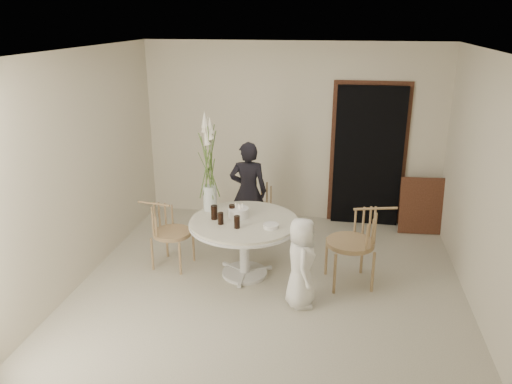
% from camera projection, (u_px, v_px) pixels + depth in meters
% --- Properties ---
extents(ground, '(4.50, 4.50, 0.00)m').
position_uv_depth(ground, '(270.00, 287.00, 5.91)').
color(ground, beige).
rests_on(ground, ground).
extents(room_shell, '(4.50, 4.50, 4.50)m').
position_uv_depth(room_shell, '(271.00, 155.00, 5.37)').
color(room_shell, white).
rests_on(room_shell, ground).
extents(doorway, '(1.00, 0.10, 2.10)m').
position_uv_depth(doorway, '(368.00, 157.00, 7.41)').
color(doorway, black).
rests_on(doorway, ground).
extents(door_trim, '(1.12, 0.03, 2.22)m').
position_uv_depth(door_trim, '(368.00, 152.00, 7.43)').
color(door_trim, brown).
rests_on(door_trim, ground).
extents(table, '(1.33, 1.33, 0.73)m').
position_uv_depth(table, '(244.00, 229.00, 5.99)').
color(table, silver).
rests_on(table, ground).
extents(picture_frame, '(0.64, 0.23, 0.83)m').
position_uv_depth(picture_frame, '(421.00, 206.00, 7.27)').
color(picture_frame, brown).
rests_on(picture_frame, ground).
extents(chair_far, '(0.54, 0.57, 0.86)m').
position_uv_depth(chair_far, '(256.00, 199.00, 7.12)').
color(chair_far, '#A77E5B').
rests_on(chair_far, ground).
extents(chair_right, '(0.66, 0.63, 0.97)m').
position_uv_depth(chair_right, '(362.00, 234.00, 5.81)').
color(chair_right, '#A77E5B').
rests_on(chair_right, ground).
extents(chair_left, '(0.54, 0.51, 0.84)m').
position_uv_depth(chair_left, '(163.00, 225.00, 6.28)').
color(chair_left, '#A77E5B').
rests_on(chair_left, ground).
extents(girl, '(0.55, 0.39, 1.43)m').
position_uv_depth(girl, '(248.00, 191.00, 6.96)').
color(girl, black).
rests_on(girl, ground).
extents(boy, '(0.41, 0.55, 1.03)m').
position_uv_depth(boy, '(301.00, 263.00, 5.39)').
color(boy, white).
rests_on(boy, ground).
extents(birthday_cake, '(0.25, 0.25, 0.17)m').
position_uv_depth(birthday_cake, '(239.00, 212.00, 6.03)').
color(birthday_cake, silver).
rests_on(birthday_cake, table).
extents(cola_tumbler_a, '(0.09, 0.09, 0.14)m').
position_uv_depth(cola_tumbler_a, '(221.00, 218.00, 5.82)').
color(cola_tumbler_a, black).
rests_on(cola_tumbler_a, table).
extents(cola_tumbler_b, '(0.08, 0.08, 0.15)m').
position_uv_depth(cola_tumbler_b, '(237.00, 222.00, 5.71)').
color(cola_tumbler_b, black).
rests_on(cola_tumbler_b, table).
extents(cola_tumbler_c, '(0.08, 0.08, 0.17)m').
position_uv_depth(cola_tumbler_c, '(214.00, 212.00, 5.96)').
color(cola_tumbler_c, black).
rests_on(cola_tumbler_c, table).
extents(cola_tumbler_d, '(0.09, 0.09, 0.15)m').
position_uv_depth(cola_tumbler_d, '(232.00, 211.00, 6.03)').
color(cola_tumbler_d, black).
rests_on(cola_tumbler_d, table).
extents(plate_stack, '(0.24, 0.24, 0.04)m').
position_uv_depth(plate_stack, '(271.00, 226.00, 5.73)').
color(plate_stack, white).
rests_on(plate_stack, table).
extents(flower_vase, '(0.17, 0.17, 1.25)m').
position_uv_depth(flower_vase, '(209.00, 165.00, 6.07)').
color(flower_vase, silver).
rests_on(flower_vase, table).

